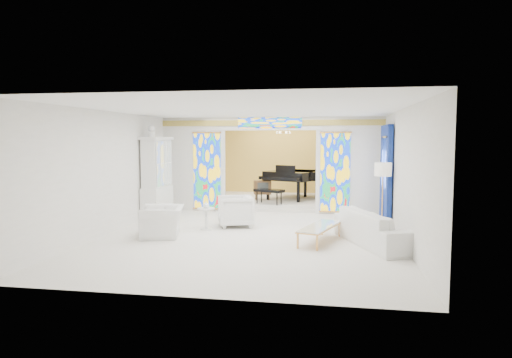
% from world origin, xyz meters
% --- Properties ---
extents(floor, '(12.00, 12.00, 0.00)m').
position_xyz_m(floor, '(0.00, 0.00, 0.00)').
color(floor, white).
rests_on(floor, ground).
extents(ceiling, '(7.00, 12.00, 0.02)m').
position_xyz_m(ceiling, '(0.00, 0.00, 3.00)').
color(ceiling, white).
rests_on(ceiling, wall_back).
extents(wall_back, '(7.00, 0.02, 3.00)m').
position_xyz_m(wall_back, '(0.00, 6.00, 1.50)').
color(wall_back, white).
rests_on(wall_back, floor).
extents(wall_front, '(7.00, 0.02, 3.00)m').
position_xyz_m(wall_front, '(0.00, -6.00, 1.50)').
color(wall_front, white).
rests_on(wall_front, floor).
extents(wall_left, '(0.02, 12.00, 3.00)m').
position_xyz_m(wall_left, '(-3.50, 0.00, 1.50)').
color(wall_left, white).
rests_on(wall_left, floor).
extents(wall_right, '(0.02, 12.00, 3.00)m').
position_xyz_m(wall_right, '(3.50, 0.00, 1.50)').
color(wall_right, white).
rests_on(wall_right, floor).
extents(partition_wall, '(7.00, 0.22, 3.00)m').
position_xyz_m(partition_wall, '(0.00, 2.00, 1.65)').
color(partition_wall, white).
rests_on(partition_wall, floor).
extents(stained_glass_left, '(0.90, 0.04, 2.40)m').
position_xyz_m(stained_glass_left, '(-2.03, 1.89, 1.30)').
color(stained_glass_left, gold).
rests_on(stained_glass_left, partition_wall).
extents(stained_glass_right, '(0.90, 0.04, 2.40)m').
position_xyz_m(stained_glass_right, '(2.03, 1.89, 1.30)').
color(stained_glass_right, gold).
rests_on(stained_glass_right, partition_wall).
extents(stained_glass_transom, '(2.00, 0.04, 0.34)m').
position_xyz_m(stained_glass_transom, '(0.00, 1.89, 2.82)').
color(stained_glass_transom, gold).
rests_on(stained_glass_transom, partition_wall).
extents(alcove_platform, '(6.80, 3.80, 0.18)m').
position_xyz_m(alcove_platform, '(0.00, 4.10, 0.09)').
color(alcove_platform, white).
rests_on(alcove_platform, floor).
extents(gold_curtain_back, '(6.70, 0.10, 2.90)m').
position_xyz_m(gold_curtain_back, '(0.00, 5.88, 1.50)').
color(gold_curtain_back, gold).
rests_on(gold_curtain_back, wall_back).
extents(chandelier, '(0.48, 0.48, 0.30)m').
position_xyz_m(chandelier, '(0.20, 4.00, 2.55)').
color(chandelier, '#D7964B').
rests_on(chandelier, ceiling).
extents(blue_drapes, '(0.14, 1.85, 2.65)m').
position_xyz_m(blue_drapes, '(3.40, 0.70, 1.58)').
color(blue_drapes, navy).
rests_on(blue_drapes, wall_right).
extents(china_cabinet, '(0.56, 1.46, 2.72)m').
position_xyz_m(china_cabinet, '(-3.22, 0.60, 1.17)').
color(china_cabinet, silver).
rests_on(china_cabinet, floor).
extents(armchair_left, '(1.21, 1.31, 0.72)m').
position_xyz_m(armchair_left, '(-2.05, -2.04, 0.36)').
color(armchair_left, white).
rests_on(armchair_left, floor).
extents(armchair_right, '(1.13, 1.12, 0.82)m').
position_xyz_m(armchair_right, '(-0.59, -0.53, 0.41)').
color(armchair_right, silver).
rests_on(armchair_right, floor).
extents(sofa, '(1.90, 2.75, 0.75)m').
position_xyz_m(sofa, '(2.95, -2.08, 0.37)').
color(sofa, white).
rests_on(sofa, floor).
extents(side_table, '(0.51, 0.51, 0.56)m').
position_xyz_m(side_table, '(-1.24, -1.08, 0.37)').
color(side_table, silver).
rests_on(side_table, floor).
extents(vase, '(0.16, 0.16, 0.17)m').
position_xyz_m(vase, '(-1.24, -1.08, 0.65)').
color(vase, white).
rests_on(vase, side_table).
extents(coffee_table, '(1.01, 1.77, 0.38)m').
position_xyz_m(coffee_table, '(1.68, -2.05, 0.35)').
color(coffee_table, white).
rests_on(coffee_table, floor).
extents(floor_lamp, '(0.46, 0.46, 1.73)m').
position_xyz_m(floor_lamp, '(3.20, -0.46, 1.48)').
color(floor_lamp, '#D7964B').
rests_on(floor_lamp, floor).
extents(grand_piano, '(2.75, 3.17, 1.23)m').
position_xyz_m(grand_piano, '(0.76, 4.07, 1.01)').
color(grand_piano, black).
rests_on(grand_piano, alcove_platform).
extents(tv_console, '(0.67, 0.53, 0.68)m').
position_xyz_m(tv_console, '(-0.47, 3.48, 0.62)').
color(tv_console, brown).
rests_on(tv_console, alcove_platform).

